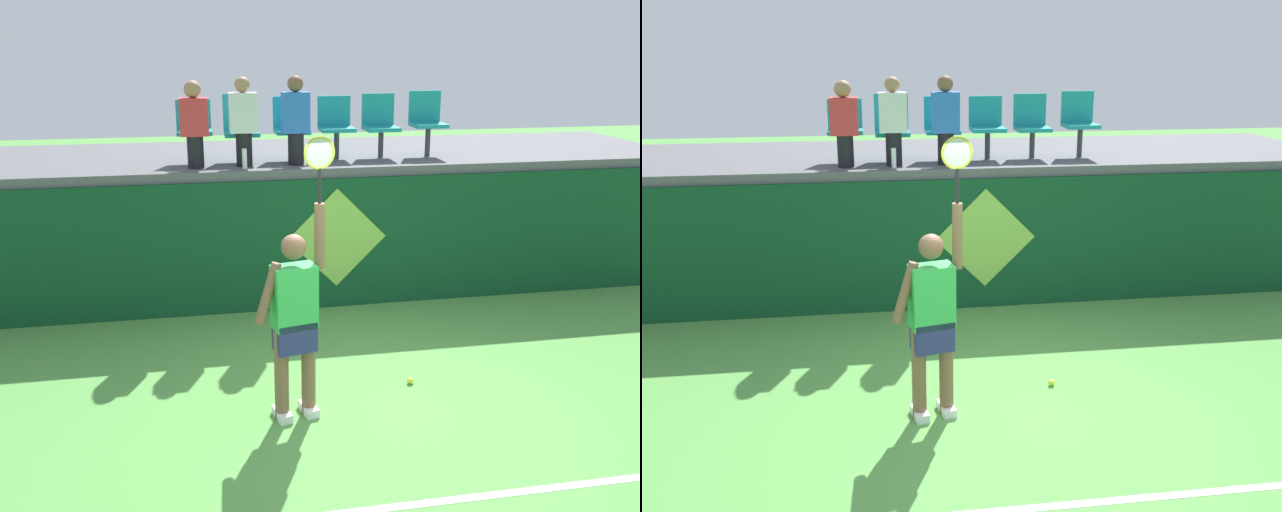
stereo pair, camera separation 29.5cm
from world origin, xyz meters
TOP-DOWN VIEW (x-y plane):
  - ground_plane at (0.00, 0.00)m, footprint 40.00×40.00m
  - court_back_wall at (0.00, 2.89)m, footprint 10.32×0.20m
  - spectator_platform at (0.00, 4.19)m, footprint 10.32×2.71m
  - court_baseline_stripe at (0.00, -1.28)m, footprint 9.29×0.08m
  - tennis_player at (-0.77, 0.16)m, footprint 0.74×0.33m
  - tennis_ball at (0.46, 0.57)m, footprint 0.07×0.07m
  - water_bottle at (-0.95, 3.03)m, footprint 0.06×0.06m
  - stadium_chair_0 at (-1.54, 3.60)m, footprint 0.44×0.42m
  - stadium_chair_1 at (-0.94, 3.61)m, footprint 0.44×0.42m
  - stadium_chair_2 at (-0.29, 3.61)m, footprint 0.44×0.42m
  - stadium_chair_3 at (0.31, 3.60)m, footprint 0.44×0.42m
  - stadium_chair_4 at (0.91, 3.61)m, footprint 0.44×0.42m
  - stadium_chair_5 at (1.56, 3.61)m, footprint 0.44×0.42m
  - spectator_0 at (-0.29, 3.19)m, footprint 0.34×0.20m
  - spectator_1 at (-1.54, 3.18)m, footprint 0.34×0.21m
  - spectator_2 at (-0.94, 3.20)m, footprint 0.34×0.20m
  - wall_signage_mount at (0.16, 2.78)m, footprint 1.27×0.01m

SIDE VIEW (x-z plane):
  - ground_plane at x=0.00m, z-range 0.00..0.00m
  - wall_signage_mount at x=0.16m, z-range -0.78..0.78m
  - court_baseline_stripe at x=0.00m, z-range 0.00..0.01m
  - tennis_ball at x=0.46m, z-range 0.00..0.07m
  - court_back_wall at x=0.00m, z-range 0.00..1.68m
  - tennis_player at x=-0.77m, z-range -0.30..2.26m
  - spectator_platform at x=0.00m, z-range 1.68..1.80m
  - water_bottle at x=-0.95m, z-range 1.80..2.05m
  - stadium_chair_2 at x=-0.29m, z-range 1.84..2.65m
  - stadium_chair_0 at x=-1.54m, z-range 1.86..2.64m
  - stadium_chair_1 at x=-0.94m, z-range 1.83..2.68m
  - stadium_chair_3 at x=0.31m, z-range 1.85..2.66m
  - stadium_chair_4 at x=0.91m, z-range 1.85..2.67m
  - stadium_chair_5 at x=1.56m, z-range 1.86..2.71m
  - spectator_1 at x=-1.54m, z-range 1.83..2.88m
  - spectator_2 at x=-0.94m, z-range 1.82..2.91m
  - spectator_0 at x=-0.29m, z-range 1.82..2.92m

